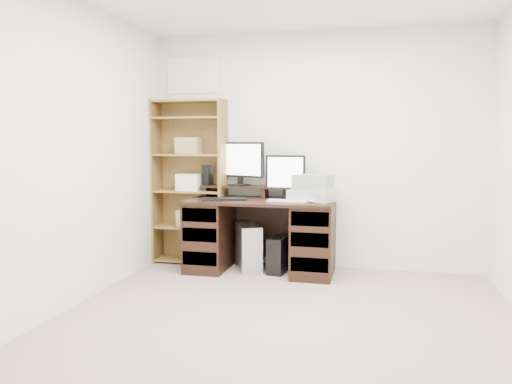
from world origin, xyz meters
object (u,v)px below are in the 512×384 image
(monitor_wide, at_px, (240,161))
(bookshelf, at_px, (190,180))
(tower_black, at_px, (279,254))
(desk, at_px, (261,234))
(printer, at_px, (313,195))
(tower_silver, at_px, (248,247))
(monitor_small, at_px, (285,175))

(monitor_wide, xyz_separation_m, bookshelf, (-0.57, -0.03, -0.21))
(tower_black, height_order, bookshelf, bookshelf)
(desk, bearing_deg, printer, 3.80)
(tower_silver, xyz_separation_m, tower_black, (0.34, -0.04, -0.05))
(desk, height_order, tower_black, desk)
(tower_silver, xyz_separation_m, bookshelf, (-0.70, 0.17, 0.68))
(monitor_wide, relative_size, bookshelf, 0.32)
(bookshelf, bearing_deg, tower_black, -11.02)
(bookshelf, bearing_deg, monitor_wide, 2.60)
(desk, height_order, tower_silver, desk)
(desk, bearing_deg, tower_silver, 162.19)
(tower_silver, relative_size, bookshelf, 0.27)
(desk, distance_m, monitor_wide, 0.83)
(monitor_small, distance_m, tower_black, 0.83)
(desk, relative_size, bookshelf, 0.83)
(monitor_small, distance_m, printer, 0.39)
(desk, distance_m, tower_silver, 0.21)
(monitor_small, height_order, tower_black, monitor_small)
(monitor_wide, relative_size, tower_black, 1.46)
(monitor_wide, distance_m, printer, 0.90)
(desk, relative_size, tower_silver, 3.14)
(monitor_small, bearing_deg, tower_black, -99.19)
(desk, bearing_deg, bookshelf, 165.94)
(tower_black, xyz_separation_m, bookshelf, (-1.05, 0.20, 0.73))
(desk, bearing_deg, monitor_wide, 139.72)
(monitor_small, height_order, printer, monitor_small)
(desk, bearing_deg, monitor_small, 38.59)
(desk, bearing_deg, tower_black, 2.67)
(desk, xyz_separation_m, printer, (0.53, 0.04, 0.41))
(monitor_small, xyz_separation_m, bookshelf, (-1.08, 0.03, -0.08))
(desk, xyz_separation_m, monitor_small, (0.23, 0.18, 0.61))
(monitor_small, distance_m, tower_silver, 0.85)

